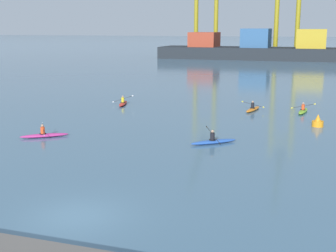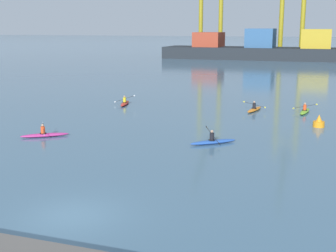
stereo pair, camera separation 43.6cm
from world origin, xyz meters
name	(u,v)px [view 2 (the right image)]	position (x,y,z in m)	size (l,w,h in m)	color
ground_plane	(72,216)	(0.00, 0.00, 0.00)	(800.00, 800.00, 0.00)	#476B84
container_barge	(261,49)	(-6.47, 100.77, 2.52)	(47.72, 11.44, 7.47)	#1E2328
channel_buoy	(319,122)	(9.26, 21.96, 0.36)	(0.90, 0.90, 1.00)	orange
kayak_orange	(254,109)	(3.32, 27.51, 0.17)	(2.23, 3.45, 0.95)	orange
kayak_magenta	(44,135)	(-9.31, 11.89, 0.17)	(3.11, 2.48, 0.95)	#C13384
kayak_red	(125,103)	(-9.74, 26.74, 0.17)	(2.14, 3.44, 1.02)	red
kayak_lime	(305,111)	(7.88, 28.04, 0.17)	(2.23, 3.45, 0.95)	#7ABC2D
kayak_blue	(213,141)	(2.64, 13.92, 0.17)	(2.98, 2.66, 1.07)	#2856B2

